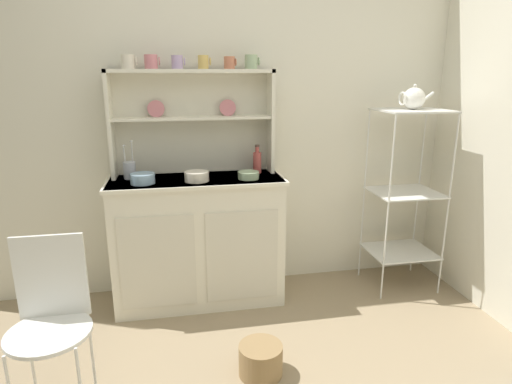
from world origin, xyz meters
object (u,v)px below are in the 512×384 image
Objects in this scene: hutch_shelf_unit at (193,114)px; hutch_cabinet at (198,239)px; jam_bottle at (257,162)px; wire_chair at (50,312)px; porcelain_teapot at (414,98)px; bakers_rack at (406,184)px; floor_basket at (261,360)px; cup_cream_0 at (128,62)px; bowl_mixing_large at (143,179)px; utensil_jar at (130,170)px.

hutch_cabinet is at bearing -90.00° from hutch_shelf_unit.
jam_bottle reaches higher than hutch_cabinet.
wire_chair is at bearing -122.82° from hutch_shelf_unit.
hutch_shelf_unit is at bearing 169.52° from jam_bottle.
porcelain_teapot is at bearing 26.97° from wire_chair.
bakers_rack is at bearing -8.48° from hutch_shelf_unit.
hutch_shelf_unit reaches higher than floor_basket.
cup_cream_0 reaches higher than porcelain_teapot.
jam_bottle reaches higher than bowl_mixing_large.
utensil_jar is (-0.68, 0.93, 0.85)m from floor_basket.
floor_basket is at bearing -146.55° from bakers_rack.
hutch_shelf_unit is 11.11× the size of cup_cream_0.
porcelain_teapot is (1.04, -0.14, 0.42)m from jam_bottle.
wire_chair is at bearing -175.58° from floor_basket.
hutch_shelf_unit is 1.49m from porcelain_teapot.
utensil_jar is at bearing -131.06° from cup_cream_0.
hutch_cabinet is at bearing -168.45° from jam_bottle.
wire_chair is 1.12m from utensil_jar.
utensil_jar is (0.28, 1.01, 0.41)m from wire_chair.
bowl_mixing_large reaches higher than floor_basket.
porcelain_teapot is at bearing -180.00° from bakers_rack.
bowl_mixing_large is at bearing -168.08° from jam_bottle.
bakers_rack is 2.04m from cup_cream_0.
jam_bottle is (0.42, 0.09, 0.50)m from hutch_cabinet.
hutch_shelf_unit reaches higher than bowl_mixing_large.
floor_basket is 1.94m from porcelain_teapot.
hutch_shelf_unit reaches higher than wire_chair.
porcelain_teapot is at bearing -5.45° from cup_cream_0.
bakers_rack is at bearing 26.96° from wire_chair.
cup_cream_0 is 0.41× the size of porcelain_teapot.
porcelain_teapot is (-0.00, -0.00, 0.60)m from bakers_rack.
hutch_shelf_unit is 0.54m from jam_bottle.
bakers_rack is at bearing 0.60° from bowl_mixing_large.
bakers_rack reaches higher than jam_bottle.
hutch_shelf_unit is at bearing 35.48° from bowl_mixing_large.
porcelain_teapot is (1.80, 0.02, 0.47)m from bowl_mixing_large.
utensil_jar is at bearing 175.99° from porcelain_teapot.
hutch_cabinet is at bearing 177.88° from bakers_rack.
bowl_mixing_large is (-0.33, -0.24, -0.37)m from hutch_shelf_unit.
floor_basket is at bearing -75.77° from hutch_shelf_unit.
floor_basket is 1.43m from utensil_jar.
bowl_mixing_large is at bearing 71.58° from wire_chair.
hutch_shelf_unit is 5.52× the size of jam_bottle.
porcelain_teapot reaches higher than hutch_cabinet.
cup_cream_0 is at bearing -173.74° from hutch_shelf_unit.
bakers_rack reaches higher than bowl_mixing_large.
bakers_rack is 1.90m from utensil_jar.
hutch_cabinet is 0.88× the size of bakers_rack.
cup_cream_0 reaches higher than hutch_shelf_unit.
floor_basket is at bearing 9.47° from wire_chair.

